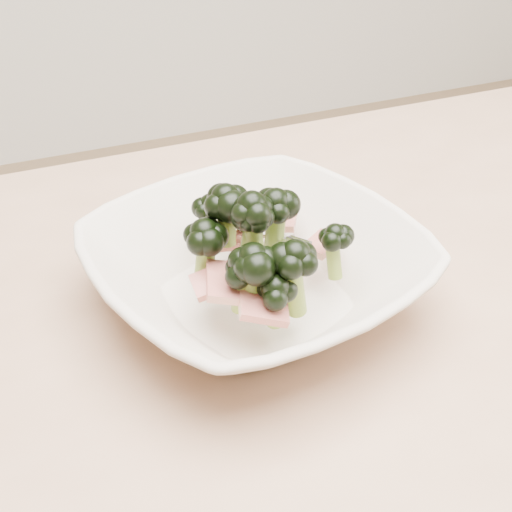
# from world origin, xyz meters

# --- Properties ---
(dining_table) EXTENTS (1.20, 0.80, 0.75)m
(dining_table) POSITION_xyz_m (0.00, 0.00, 0.65)
(dining_table) COLOR tan
(dining_table) RESTS_ON ground
(broccoli_dish) EXTENTS (0.34, 0.34, 0.13)m
(broccoli_dish) POSITION_xyz_m (-0.09, 0.06, 0.79)
(broccoli_dish) COLOR beige
(broccoli_dish) RESTS_ON dining_table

